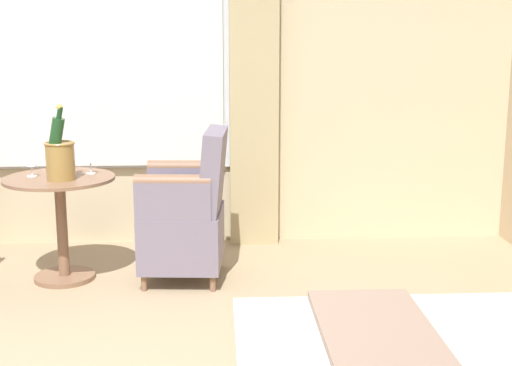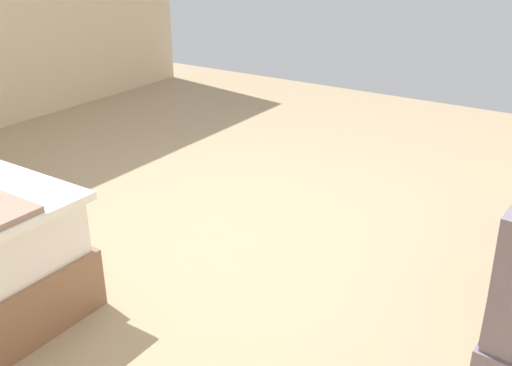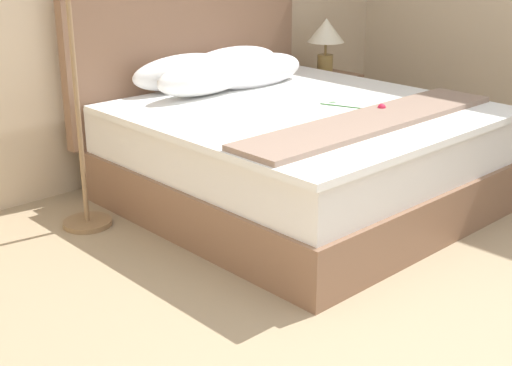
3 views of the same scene
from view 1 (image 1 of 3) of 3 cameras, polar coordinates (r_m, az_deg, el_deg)
wall_window_side at (r=5.45m, az=-12.03°, el=10.56°), size 0.27×6.22×2.94m
side_table_round at (r=4.75m, az=-15.32°, el=-2.40°), size 0.70×0.70×0.68m
champagne_bucket at (r=4.58m, az=-15.44°, el=2.14°), size 0.19×0.19×0.47m
wine_glass_near_bucket at (r=4.73m, az=-13.09°, el=2.00°), size 0.07×0.07×0.15m
wine_glass_near_edge at (r=4.74m, az=-17.54°, el=1.59°), size 0.07×0.07×0.14m
snack_plate at (r=4.88m, az=-15.32°, el=1.00°), size 0.16×0.16×0.04m
armchair_by_window at (r=4.63m, az=-5.47°, el=-2.59°), size 0.62×0.58×0.98m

